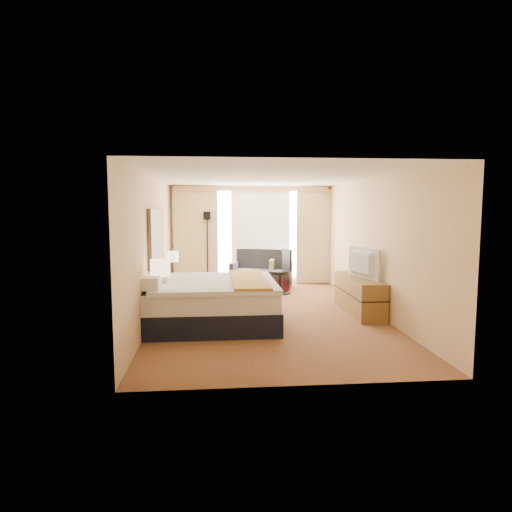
{
  "coord_description": "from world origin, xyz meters",
  "views": [
    {
      "loc": [
        -0.99,
        -8.52,
        2.07
      ],
      "look_at": [
        -0.15,
        0.4,
        1.09
      ],
      "focal_mm": 32.0,
      "sensor_mm": 36.0,
      "label": 1
    }
  ],
  "objects": [
    {
      "name": "loveseat",
      "position": [
        0.24,
        3.03,
        0.31
      ],
      "size": [
        1.68,
        1.18,
        0.95
      ],
      "rotation": [
        0.0,
        0.0,
        -0.26
      ],
      "color": "#51171F",
      "rests_on": "floor"
    },
    {
      "name": "nightstand_right",
      "position": [
        -1.87,
        1.45,
        0.28
      ],
      "size": [
        0.45,
        0.52,
        0.55
      ],
      "primitive_type": "cube",
      "color": "olive",
      "rests_on": "floor"
    },
    {
      "name": "wall_left",
      "position": [
        -2.1,
        0.0,
        1.3
      ],
      "size": [
        0.02,
        7.0,
        2.6
      ],
      "primitive_type": "cube",
      "color": "#D9B584",
      "rests_on": "ground"
    },
    {
      "name": "wall_right",
      "position": [
        2.1,
        0.0,
        1.3
      ],
      "size": [
        0.02,
        7.0,
        2.6
      ],
      "primitive_type": "cube",
      "color": "#D9B584",
      "rests_on": "ground"
    },
    {
      "name": "tissue_box",
      "position": [
        -1.78,
        -0.93,
        0.6
      ],
      "size": [
        0.14,
        0.14,
        0.1
      ],
      "primitive_type": "cube",
      "rotation": [
        0.0,
        0.0,
        -0.31
      ],
      "color": "#98BDEC",
      "rests_on": "nightstand_left"
    },
    {
      "name": "floor_lamp",
      "position": [
        -1.15,
        3.3,
        1.36
      ],
      "size": [
        0.24,
        0.24,
        1.93
      ],
      "color": "black",
      "rests_on": "floor"
    },
    {
      "name": "bed",
      "position": [
        -1.06,
        -0.6,
        0.41
      ],
      "size": [
        2.28,
        2.08,
        1.11
      ],
      "color": "black",
      "rests_on": "floor"
    },
    {
      "name": "wall_back",
      "position": [
        0.0,
        3.5,
        1.3
      ],
      "size": [
        4.2,
        0.02,
        2.6
      ],
      "primitive_type": "cube",
      "color": "#D9B584",
      "rests_on": "ground"
    },
    {
      "name": "window",
      "position": [
        0.25,
        3.47,
        1.32
      ],
      "size": [
        2.3,
        0.02,
        2.3
      ],
      "primitive_type": "cube",
      "color": "white",
      "rests_on": "wall_back"
    },
    {
      "name": "lamp_left",
      "position": [
        -1.86,
        -1.08,
        1.06
      ],
      "size": [
        0.31,
        0.31,
        0.66
      ],
      "color": "black",
      "rests_on": "nightstand_left"
    },
    {
      "name": "television",
      "position": [
        1.78,
        -0.11,
        0.99
      ],
      "size": [
        0.38,
        1.02,
        0.59
      ],
      "primitive_type": "imported",
      "rotation": [
        0.0,
        0.0,
        1.82
      ],
      "color": "black",
      "rests_on": "media_dresser"
    },
    {
      "name": "desk_chair",
      "position": [
        0.63,
        2.12,
        0.47
      ],
      "size": [
        0.52,
        0.52,
        1.06
      ],
      "rotation": [
        0.0,
        0.0,
        0.32
      ],
      "color": "black",
      "rests_on": "floor"
    },
    {
      "name": "floor",
      "position": [
        0.0,
        0.0,
        0.0
      ],
      "size": [
        4.2,
        7.0,
        0.02
      ],
      "primitive_type": "cube",
      "color": "#5D281A",
      "rests_on": "ground"
    },
    {
      "name": "media_dresser",
      "position": [
        1.83,
        0.0,
        0.35
      ],
      "size": [
        0.5,
        1.8,
        0.7
      ],
      "primitive_type": "cube",
      "color": "olive",
      "rests_on": "floor"
    },
    {
      "name": "ceiling",
      "position": [
        0.0,
        0.0,
        2.6
      ],
      "size": [
        4.2,
        7.0,
        0.02
      ],
      "primitive_type": "cube",
      "color": "white",
      "rests_on": "wall_back"
    },
    {
      "name": "headboard",
      "position": [
        -2.06,
        0.2,
        1.28
      ],
      "size": [
        0.06,
        1.85,
        1.5
      ],
      "primitive_type": "cube",
      "color": "black",
      "rests_on": "wall_left"
    },
    {
      "name": "wall_front",
      "position": [
        0.0,
        -3.5,
        1.3
      ],
      "size": [
        4.2,
        0.02,
        2.6
      ],
      "primitive_type": "cube",
      "color": "#D9B584",
      "rests_on": "ground"
    },
    {
      "name": "telephone",
      "position": [
        -1.78,
        1.34,
        0.59
      ],
      "size": [
        0.21,
        0.17,
        0.08
      ],
      "primitive_type": "cube",
      "rotation": [
        0.0,
        0.0,
        0.08
      ],
      "color": "black",
      "rests_on": "nightstand_right"
    },
    {
      "name": "curtains",
      "position": [
        -0.0,
        3.39,
        1.41
      ],
      "size": [
        4.12,
        0.19,
        2.56
      ],
      "color": "beige",
      "rests_on": "floor"
    },
    {
      "name": "nightstand_left",
      "position": [
        -1.87,
        -1.05,
        0.28
      ],
      "size": [
        0.45,
        0.52,
        0.55
      ],
      "primitive_type": "cube",
      "color": "olive",
      "rests_on": "floor"
    },
    {
      "name": "lamp_right",
      "position": [
        -1.88,
        1.49,
        0.96
      ],
      "size": [
        0.25,
        0.25,
        0.53
      ],
      "color": "black",
      "rests_on": "nightstand_right"
    }
  ]
}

